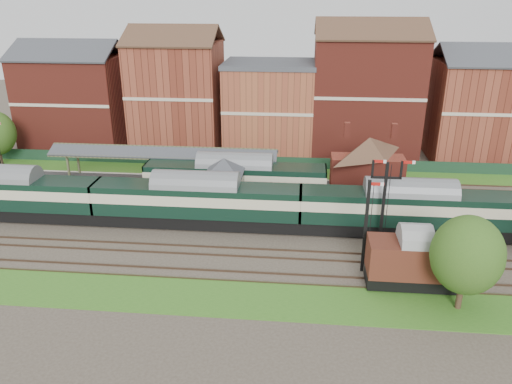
# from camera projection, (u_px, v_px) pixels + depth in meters

# --- Properties ---
(ground) EXTENTS (160.00, 160.00, 0.00)m
(ground) POSITION_uv_depth(u_px,v_px,m) (251.00, 228.00, 48.57)
(ground) COLOR #473D33
(ground) RESTS_ON ground
(grass_back) EXTENTS (90.00, 4.50, 0.06)m
(grass_back) POSITION_uv_depth(u_px,v_px,m) (264.00, 172.00, 63.32)
(grass_back) COLOR #2D6619
(grass_back) RESTS_ON ground
(grass_front) EXTENTS (90.00, 5.00, 0.06)m
(grass_front) POSITION_uv_depth(u_px,v_px,m) (234.00, 298.00, 37.50)
(grass_front) COLOR #2D6619
(grass_front) RESTS_ON ground
(fence) EXTENTS (90.00, 0.12, 1.50)m
(fence) POSITION_uv_depth(u_px,v_px,m) (265.00, 162.00, 64.89)
(fence) COLOR #193823
(fence) RESTS_ON ground
(platform) EXTENTS (55.00, 3.40, 1.00)m
(platform) POSITION_uv_depth(u_px,v_px,m) (217.00, 185.00, 57.82)
(platform) COLOR #2D2D2D
(platform) RESTS_ON ground
(signal_box) EXTENTS (5.40, 5.40, 6.00)m
(signal_box) POSITION_uv_depth(u_px,v_px,m) (224.00, 184.00, 50.64)
(signal_box) COLOR #607150
(signal_box) RESTS_ON ground
(brick_hut) EXTENTS (3.20, 2.64, 2.94)m
(brick_hut) POSITION_uv_depth(u_px,v_px,m) (303.00, 205.00, 50.68)
(brick_hut) COLOR maroon
(brick_hut) RESTS_ON ground
(station_building) EXTENTS (8.10, 8.10, 5.90)m
(station_building) POSITION_uv_depth(u_px,v_px,m) (368.00, 162.00, 55.01)
(station_building) COLOR maroon
(station_building) RESTS_ON platform
(canopy) EXTENTS (26.00, 3.89, 4.08)m
(canopy) POSITION_uv_depth(u_px,v_px,m) (164.00, 150.00, 56.82)
(canopy) COLOR #44482D
(canopy) RESTS_ON platform
(semaphore_bracket) EXTENTS (3.60, 0.25, 8.18)m
(semaphore_bracket) POSITION_uv_depth(u_px,v_px,m) (384.00, 199.00, 43.45)
(semaphore_bracket) COLOR black
(semaphore_bracket) RESTS_ON ground
(semaphore_siding) EXTENTS (1.23, 0.25, 8.00)m
(semaphore_siding) POSITION_uv_depth(u_px,v_px,m) (366.00, 225.00, 39.66)
(semaphore_siding) COLOR black
(semaphore_siding) RESTS_ON ground
(town_backdrop) EXTENTS (69.00, 10.00, 16.00)m
(town_backdrop) POSITION_uv_depth(u_px,v_px,m) (268.00, 103.00, 69.01)
(town_backdrop) COLOR maroon
(town_backdrop) RESTS_ON ground
(dmu_train) EXTENTS (59.85, 3.14, 4.60)m
(dmu_train) POSITION_uv_depth(u_px,v_px,m) (197.00, 201.00, 48.03)
(dmu_train) COLOR black
(dmu_train) RESTS_ON ground
(platform_railcar) EXTENTS (19.49, 3.07, 4.49)m
(platform_railcar) POSITION_uv_depth(u_px,v_px,m) (235.00, 179.00, 53.79)
(platform_railcar) COLOR black
(platform_railcar) RESTS_ON ground
(goods_van_a) EXTENTS (6.75, 2.93, 4.10)m
(goods_van_a) POSITION_uv_depth(u_px,v_px,m) (412.00, 260.00, 38.21)
(goods_van_a) COLOR black
(goods_van_a) RESTS_ON ground
(tree_far) EXTENTS (5.00, 5.00, 7.30)m
(tree_far) POSITION_uv_depth(u_px,v_px,m) (467.00, 255.00, 34.69)
(tree_far) COLOR #382619
(tree_far) RESTS_ON ground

